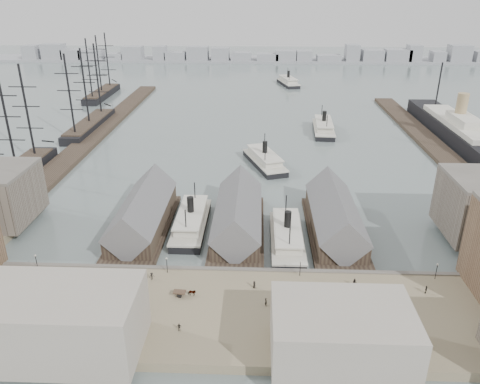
{
  "coord_description": "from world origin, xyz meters",
  "views": [
    {
      "loc": [
        5.21,
        -96.14,
        61.59
      ],
      "look_at": [
        0.0,
        30.0,
        6.0
      ],
      "focal_mm": 35.0,
      "sensor_mm": 36.0,
      "label": 1
    }
  ],
  "objects_px": {
    "ocean_steamer": "(457,130)",
    "horse_cart_left": "(73,295)",
    "horse_cart_center": "(187,293)",
    "horse_cart_right": "(323,321)",
    "ferry_docked_west": "(191,221)"
  },
  "relations": [
    {
      "from": "ocean_steamer",
      "to": "horse_cart_center",
      "type": "height_order",
      "value": "ocean_steamer"
    },
    {
      "from": "ferry_docked_west",
      "to": "horse_cart_left",
      "type": "distance_m",
      "value": 40.62
    },
    {
      "from": "ferry_docked_west",
      "to": "horse_cart_right",
      "type": "bearing_deg",
      "value": -53.17
    },
    {
      "from": "horse_cart_left",
      "to": "horse_cart_center",
      "type": "height_order",
      "value": "horse_cart_center"
    },
    {
      "from": "ocean_steamer",
      "to": "ferry_docked_west",
      "type": "bearing_deg",
      "value": -140.28
    },
    {
      "from": "horse_cart_left",
      "to": "horse_cart_right",
      "type": "bearing_deg",
      "value": -63.63
    },
    {
      "from": "ferry_docked_west",
      "to": "horse_cart_left",
      "type": "relative_size",
      "value": 6.17
    },
    {
      "from": "ocean_steamer",
      "to": "horse_cart_right",
      "type": "distance_m",
      "value": 148.5
    },
    {
      "from": "ocean_steamer",
      "to": "horse_cart_left",
      "type": "xyz_separation_m",
      "value": [
        -124.88,
        -122.66,
        -1.57
      ]
    },
    {
      "from": "horse_cart_left",
      "to": "horse_cart_center",
      "type": "bearing_deg",
      "value": -52.42
    },
    {
      "from": "ocean_steamer",
      "to": "horse_cart_center",
      "type": "bearing_deg",
      "value": -129.93
    },
    {
      "from": "horse_cart_right",
      "to": "horse_cart_center",
      "type": "bearing_deg",
      "value": 90.63
    },
    {
      "from": "ocean_steamer",
      "to": "horse_cart_center",
      "type": "distance_m",
      "value": 157.62
    },
    {
      "from": "horse_cart_left",
      "to": "horse_cart_right",
      "type": "height_order",
      "value": "horse_cart_right"
    },
    {
      "from": "ocean_steamer",
      "to": "horse_cart_left",
      "type": "height_order",
      "value": "ocean_steamer"
    }
  ]
}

